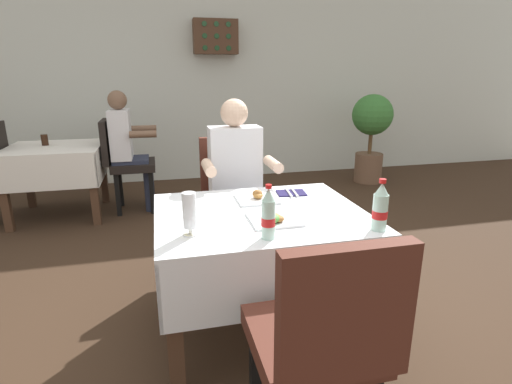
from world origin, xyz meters
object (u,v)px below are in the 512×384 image
plate_far_diner (257,198)px  wall_bottle_rack (216,37)px  potted_plant_corner (371,129)px  napkin_cutlery_set (291,193)px  seated_diner_far (237,179)px  cola_bottle_primary (380,208)px  cola_bottle_secondary (268,215)px  chair_far_diner_seat (232,196)px  background_dining_table (56,164)px  chair_near_camera_side (322,339)px  main_dining_table (260,241)px  background_chair_right (124,160)px  beer_glass_left (190,213)px  background_patron (127,145)px  background_table_tumbler (45,140)px  plate_near_camera (274,219)px

plate_far_diner → wall_bottle_rack: wall_bottle_rack is taller
potted_plant_corner → plate_far_diner: bearing=-130.0°
napkin_cutlery_set → potted_plant_corner: bearing=52.4°
seated_diner_far → wall_bottle_rack: (0.28, 2.73, 1.15)m
cola_bottle_primary → cola_bottle_secondary: (-0.53, 0.03, 0.00)m
cola_bottle_primary → wall_bottle_rack: 3.98m
chair_far_diner_seat → wall_bottle_rack: bearing=83.6°
cola_bottle_primary → background_dining_table: (-1.99, 2.75, -0.29)m
potted_plant_corner → wall_bottle_rack: (-1.94, 0.63, 1.15)m
chair_near_camera_side → napkin_cutlery_set: chair_near_camera_side is taller
main_dining_table → plate_far_diner: size_ratio=4.68×
seated_diner_far → background_dining_table: 2.25m
chair_near_camera_side → background_chair_right: size_ratio=1.00×
beer_glass_left → wall_bottle_rack: size_ratio=0.36×
background_patron → potted_plant_corner: 3.09m
main_dining_table → background_patron: background_patron is taller
seated_diner_far → background_patron: bearing=117.0°
background_chair_right → background_table_tumbler: 0.79m
background_table_tumbler → napkin_cutlery_set: bearing=-49.3°
chair_far_diner_seat → cola_bottle_primary: size_ratio=3.95×
cola_bottle_secondary → napkin_cutlery_set: cola_bottle_secondary is taller
wall_bottle_rack → napkin_cutlery_set: bearing=-90.5°
main_dining_table → potted_plant_corner: bearing=51.7°
cola_bottle_secondary → wall_bottle_rack: (0.35, 3.81, 1.03)m
main_dining_table → wall_bottle_rack: wall_bottle_rack is taller
main_dining_table → chair_far_diner_seat: bearing=90.0°
cola_bottle_secondary → potted_plant_corner: (2.29, 3.18, -0.12)m
cola_bottle_primary → cola_bottle_secondary: size_ratio=0.99×
background_dining_table → wall_bottle_rack: (1.81, 1.09, 1.32)m
seated_diner_far → plate_far_diner: seated_diner_far is taller
background_patron → wall_bottle_rack: (1.11, 1.09, 1.15)m
chair_near_camera_side → cola_bottle_primary: size_ratio=3.95×
plate_near_camera → cola_bottle_secondary: 0.22m
cola_bottle_secondary → wall_bottle_rack: size_ratio=0.44×
chair_near_camera_side → napkin_cutlery_set: bearing=76.8°
cola_bottle_secondary → napkin_cutlery_set: 0.71m
cola_bottle_primary → background_table_tumbler: 3.52m
background_patron → plate_near_camera: bearing=-71.5°
cola_bottle_secondary → background_patron: bearing=105.7°
background_dining_table → chair_far_diner_seat: bearing=-45.1°
chair_near_camera_side → cola_bottle_secondary: 0.57m
beer_glass_left → background_patron: (-0.43, 2.60, -0.12)m
chair_near_camera_side → background_chair_right: bearing=105.1°
napkin_cutlery_set → potted_plant_corner: (1.97, 2.56, -0.01)m
background_table_tumbler → background_chair_right: bearing=-6.5°
beer_glass_left → cola_bottle_primary: 0.87m
chair_near_camera_side → cola_bottle_primary: same height
beer_glass_left → background_dining_table: beer_glass_left is taller
chair_far_diner_seat → napkin_cutlery_set: (0.26, -0.57, 0.17)m
plate_far_diner → wall_bottle_rack: (0.26, 3.26, 1.13)m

